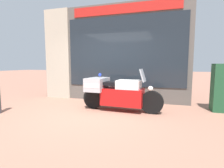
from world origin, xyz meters
TOP-DOWN VIEW (x-y plane):
  - ground_plane at (0.00, 0.00)m, footprint 60.00×60.00m
  - shop_building at (-0.43, 2.00)m, footprint 5.40×0.55m
  - window_display at (0.44, 2.03)m, footprint 3.92×0.30m
  - paramedic_motorcycle at (0.54, 0.58)m, footprint 2.35×0.82m

SIDE VIEW (x-z plane):
  - ground_plane at x=0.00m, z-range 0.00..0.00m
  - window_display at x=0.44m, z-range -0.50..1.42m
  - paramedic_motorcycle at x=0.54m, z-range -0.06..1.14m
  - shop_building at x=-0.43m, z-range 0.01..3.42m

